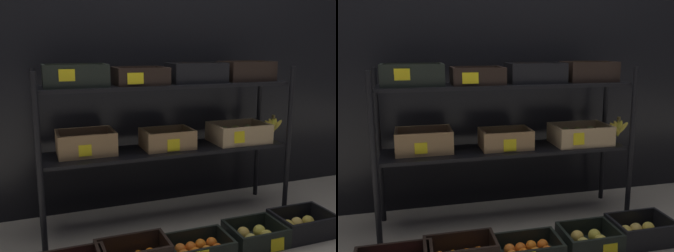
% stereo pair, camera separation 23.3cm
% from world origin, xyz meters
% --- Properties ---
extents(ground_plane, '(10.00, 10.00, 0.00)m').
position_xyz_m(ground_plane, '(0.00, 0.00, 0.00)').
color(ground_plane, gray).
extents(storefront_wall, '(3.93, 0.12, 1.74)m').
position_xyz_m(storefront_wall, '(0.00, 0.38, 0.87)').
color(storefront_wall, black).
rests_on(storefront_wall, ground_plane).
extents(display_rack, '(1.66, 0.38, 1.00)m').
position_xyz_m(display_rack, '(0.02, 0.01, 0.70)').
color(display_rack, black).
rests_on(display_rack, ground_plane).
extents(crate_ground_center_tangerine, '(0.35, 0.23, 0.10)m').
position_xyz_m(crate_ground_center_tangerine, '(-0.00, -0.47, 0.04)').
color(crate_ground_center_tangerine, black).
rests_on(crate_ground_center_tangerine, ground_plane).
extents(crate_ground_apple_gold, '(0.31, 0.26, 0.11)m').
position_xyz_m(crate_ground_apple_gold, '(0.36, -0.45, 0.04)').
color(crate_ground_apple_gold, black).
rests_on(crate_ground_apple_gold, ground_plane).
extents(crate_ground_rightmost_apple_gold, '(0.34, 0.25, 0.13)m').
position_xyz_m(crate_ground_rightmost_apple_gold, '(0.68, -0.45, 0.05)').
color(crate_ground_rightmost_apple_gold, black).
rests_on(crate_ground_rightmost_apple_gold, ground_plane).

